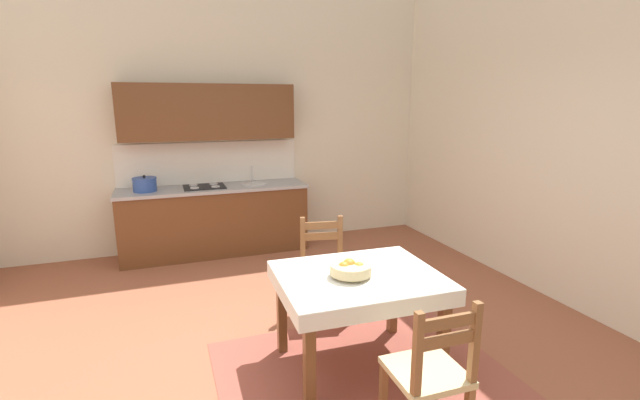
# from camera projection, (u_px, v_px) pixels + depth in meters

# --- Properties ---
(ground_plane) EXTENTS (6.34, 6.82, 0.10)m
(ground_plane) POSITION_uv_depth(u_px,v_px,m) (289.00, 369.00, 3.41)
(ground_plane) COLOR #99563D
(wall_back) EXTENTS (6.34, 0.12, 4.04)m
(wall_back) POSITION_uv_depth(u_px,v_px,m) (221.00, 98.00, 5.85)
(wall_back) COLOR silver
(wall_back) RESTS_ON ground_plane
(wall_right) EXTENTS (0.12, 6.82, 4.04)m
(wall_right) POSITION_uv_depth(u_px,v_px,m) (600.00, 97.00, 3.92)
(wall_right) COLOR silver
(wall_right) RESTS_ON ground_plane
(area_rug) EXTENTS (2.10, 1.60, 0.01)m
(area_rug) POSITION_uv_depth(u_px,v_px,m) (362.00, 373.00, 3.27)
(area_rug) COLOR #984C3E
(area_rug) RESTS_ON ground_plane
(kitchen_cabinetry) EXTENTS (2.40, 0.63, 2.20)m
(kitchen_cabinetry) POSITION_uv_depth(u_px,v_px,m) (213.00, 189.00, 5.74)
(kitchen_cabinetry) COLOR brown
(kitchen_cabinetry) RESTS_ON ground_plane
(dining_table) EXTENTS (1.20, 0.99, 0.75)m
(dining_table) POSITION_uv_depth(u_px,v_px,m) (358.00, 292.00, 3.23)
(dining_table) COLOR brown
(dining_table) RESTS_ON ground_plane
(dining_chair_kitchen_side) EXTENTS (0.49, 0.49, 0.93)m
(dining_chair_kitchen_side) POSITION_uv_depth(u_px,v_px,m) (324.00, 271.00, 4.08)
(dining_chair_kitchen_side) COLOR #D1BC89
(dining_chair_kitchen_side) RESTS_ON ground_plane
(dining_chair_camera_side) EXTENTS (0.43, 0.43, 0.93)m
(dining_chair_camera_side) POSITION_uv_depth(u_px,v_px,m) (430.00, 374.00, 2.54)
(dining_chair_camera_side) COLOR #D1BC89
(dining_chair_camera_side) RESTS_ON ground_plane
(fruit_bowl) EXTENTS (0.30, 0.30, 0.12)m
(fruit_bowl) POSITION_uv_depth(u_px,v_px,m) (351.00, 269.00, 3.14)
(fruit_bowl) COLOR tan
(fruit_bowl) RESTS_ON dining_table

